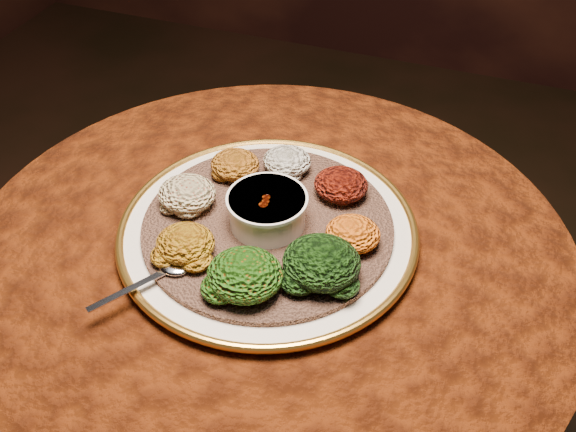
% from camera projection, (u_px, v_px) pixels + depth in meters
% --- Properties ---
extents(table, '(0.96, 0.96, 0.73)m').
position_uv_depth(table, '(270.00, 318.00, 1.12)').
color(table, black).
rests_on(table, ground).
extents(platter, '(0.57, 0.57, 0.02)m').
position_uv_depth(platter, '(268.00, 230.00, 1.00)').
color(platter, silver).
rests_on(platter, table).
extents(injera, '(0.44, 0.44, 0.01)m').
position_uv_depth(injera, '(268.00, 225.00, 1.00)').
color(injera, brown).
rests_on(injera, platter).
extents(stew_bowl, '(0.12, 0.12, 0.05)m').
position_uv_depth(stew_bowl, '(267.00, 208.00, 0.97)').
color(stew_bowl, silver).
rests_on(stew_bowl, injera).
extents(spoon, '(0.10, 0.13, 0.01)m').
position_uv_depth(spoon, '(167.00, 270.00, 0.91)').
color(spoon, silver).
rests_on(spoon, injera).
extents(portion_ayib, '(0.08, 0.08, 0.04)m').
position_uv_depth(portion_ayib, '(287.00, 161.00, 1.08)').
color(portion_ayib, silver).
rests_on(portion_ayib, injera).
extents(portion_kitfo, '(0.09, 0.08, 0.04)m').
position_uv_depth(portion_kitfo, '(341.00, 184.00, 1.03)').
color(portion_kitfo, black).
rests_on(portion_kitfo, injera).
extents(portion_tikil, '(0.08, 0.08, 0.04)m').
position_uv_depth(portion_tikil, '(353.00, 234.00, 0.95)').
color(portion_tikil, '#C47310').
rests_on(portion_tikil, injera).
extents(portion_gomen, '(0.11, 0.11, 0.05)m').
position_uv_depth(portion_gomen, '(322.00, 262.00, 0.89)').
color(portion_gomen, black).
rests_on(portion_gomen, injera).
extents(portion_mixveg, '(0.11, 0.10, 0.05)m').
position_uv_depth(portion_mixveg, '(245.00, 275.00, 0.88)').
color(portion_mixveg, '#A13C0A').
rests_on(portion_mixveg, injera).
extents(portion_kik, '(0.09, 0.08, 0.04)m').
position_uv_depth(portion_kik, '(185.00, 243.00, 0.93)').
color(portion_kik, '#9F6C0E').
rests_on(portion_kik, injera).
extents(portion_timatim, '(0.09, 0.09, 0.04)m').
position_uv_depth(portion_timatim, '(187.00, 194.00, 1.01)').
color(portion_timatim, maroon).
rests_on(portion_timatim, injera).
extents(portion_shiro, '(0.08, 0.08, 0.04)m').
position_uv_depth(portion_shiro, '(235.00, 164.00, 1.07)').
color(portion_shiro, '#9B5212').
rests_on(portion_shiro, injera).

